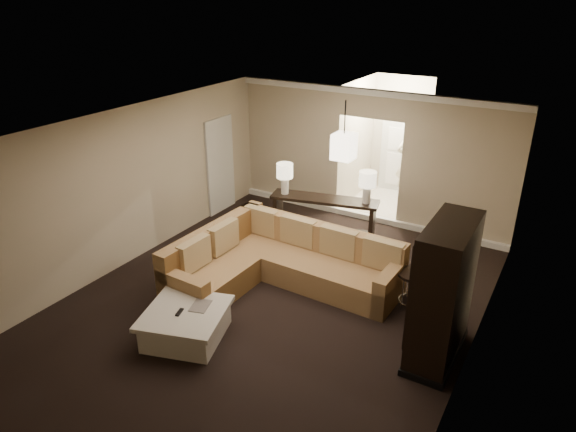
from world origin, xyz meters
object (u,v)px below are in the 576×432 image
Objects in this scene: sectional_sofa at (278,263)px; armoire at (442,295)px; drink_table at (412,282)px; person at (411,158)px; coffee_table at (186,324)px; console_table at (324,213)px.

armoire is (2.83, -0.50, 0.56)m from sectional_sofa.
sectional_sofa reaches higher than drink_table.
drink_table is 0.30× the size of person.
sectional_sofa is 2.23m from drink_table.
drink_table is (2.53, 2.40, 0.20)m from coffee_table.
sectional_sofa is at bearing 66.82° from person.
sectional_sofa is 1.60× the size of person.
console_table reaches higher than coffee_table.
person reaches higher than console_table.
person reaches higher than armoire.
person reaches higher than sectional_sofa.
armoire is 3.26× the size of drink_table.
coffee_table is 0.68× the size of person.
armoire is 5.68m from person.
person is (1.04, 6.71, 0.79)m from coffee_table.
armoire reaches higher than coffee_table.
drink_table is at bearing 43.48° from coffee_table.
armoire reaches higher than console_table.
coffee_table is 6.83m from person.
console_table is (-0.15, 2.02, 0.11)m from sectional_sofa.
console_table is at bearing 96.40° from sectional_sofa.
armoire is at bearing -53.35° from console_table.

